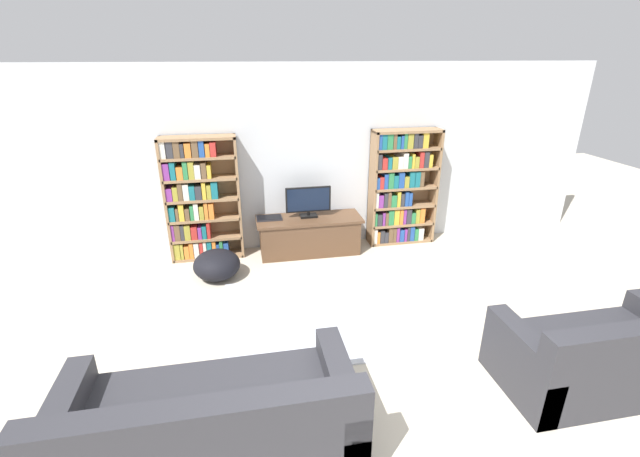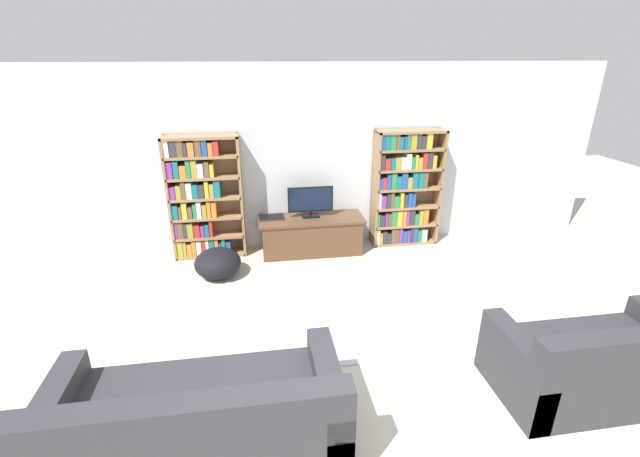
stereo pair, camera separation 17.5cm
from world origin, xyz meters
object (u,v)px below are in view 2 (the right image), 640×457
Objects in this scene: bookshelf_left at (201,198)px; laptop at (271,217)px; couch_left_sectional at (198,426)px; beanbag_ottoman at (218,263)px; bookshelf_right at (404,189)px; tv_stand at (311,235)px; television at (311,201)px; couch_right_sofa at (597,364)px.

bookshelf_left is 1.00m from laptop.
couch_left_sectional reaches higher than beanbag_ottoman.
laptop is 0.60× the size of beanbag_ottoman.
couch_left_sectional is at bearing -88.93° from beanbag_ottoman.
bookshelf_left reaches higher than laptop.
bookshelf_left is at bearing 175.44° from laptop.
beanbag_ottoman is at bearing -73.04° from bookshelf_left.
bookshelf_right is 2.86m from beanbag_ottoman.
bookshelf_right is 4.37m from couch_left_sectional.
tv_stand is 0.50m from television.
tv_stand is at bearing -174.06° from bookshelf_right.
bookshelf_right is 1.98m from laptop.
laptop is at bearing 177.53° from television.
couch_right_sofa is at bearing -51.56° from laptop.
television reaches higher than beanbag_ottoman.
laptop is at bearing 78.49° from couch_left_sectional.
couch_right_sofa is (1.99, -3.19, -0.48)m from television.
bookshelf_left reaches higher than television.
couch_left_sectional is (-0.68, -3.36, -0.26)m from laptop.
laptop is 1.03m from beanbag_ottoman.
bookshelf_left is at bearing 174.42° from tv_stand.
couch_left_sectional is 3.42× the size of beanbag_ottoman.
television is at bearing -3.78° from bookshelf_left.
beanbag_ottoman is (-3.29, 2.59, -0.10)m from couch_right_sofa.
television is at bearing 90.00° from tv_stand.
bookshelf_right is at bearing 52.47° from couch_left_sectional.
couch_right_sofa is (3.50, -3.29, -0.58)m from bookshelf_left.
television is at bearing -2.47° from laptop.
television is 0.39× the size of couch_right_sofa.
bookshelf_right reaches higher than television.
tv_stand is 0.91× the size of couch_right_sofa.
television is at bearing 24.66° from beanbag_ottoman.
tv_stand is at bearing 69.26° from couch_left_sectional.
beanbag_ottoman is (-1.30, -0.60, -0.58)m from television.
tv_stand is 3.52m from couch_left_sectional.
bookshelf_left and bookshelf_right have the same top height.
laptop is 0.17× the size of couch_left_sectional.
bookshelf_left is at bearing 136.77° from couch_right_sofa.
tv_stand is 3.72m from couch_right_sofa.
laptop is (-0.56, 0.07, 0.28)m from tv_stand.
beanbag_ottoman is at bearing 141.73° from couch_right_sofa.
bookshelf_left is 1.00× the size of bookshelf_right.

